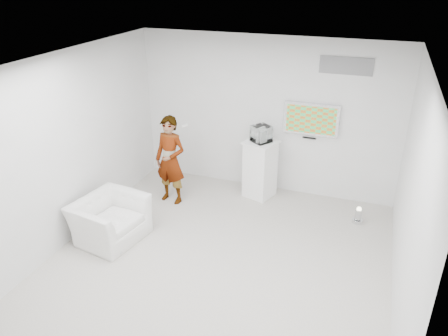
# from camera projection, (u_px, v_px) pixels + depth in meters

# --- Properties ---
(room) EXTENTS (5.01, 5.01, 3.00)m
(room) POSITION_uv_depth(u_px,v_px,m) (222.00, 169.00, 6.16)
(room) COLOR #B6B1A7
(room) RESTS_ON ground
(tv) EXTENTS (1.00, 0.08, 0.60)m
(tv) POSITION_uv_depth(u_px,v_px,m) (311.00, 119.00, 7.96)
(tv) COLOR silver
(tv) RESTS_ON room
(logo_decal) EXTENTS (0.90, 0.02, 0.30)m
(logo_decal) POSITION_uv_depth(u_px,v_px,m) (346.00, 66.00, 7.41)
(logo_decal) COLOR slate
(logo_decal) RESTS_ON room
(person) EXTENTS (0.66, 0.48, 1.68)m
(person) POSITION_uv_depth(u_px,v_px,m) (170.00, 160.00, 8.03)
(person) COLOR silver
(person) RESTS_ON room
(armchair) EXTENTS (1.12, 1.23, 0.70)m
(armchair) POSITION_uv_depth(u_px,v_px,m) (110.00, 220.00, 7.10)
(armchair) COLOR silver
(armchair) RESTS_ON room
(pedestal) EXTENTS (0.69, 0.69, 1.12)m
(pedestal) POSITION_uv_depth(u_px,v_px,m) (260.00, 169.00, 8.34)
(pedestal) COLOR white
(pedestal) RESTS_ON room
(floor_uplight) EXTENTS (0.24, 0.24, 0.29)m
(floor_uplight) POSITION_uv_depth(u_px,v_px,m) (358.00, 215.00, 7.61)
(floor_uplight) COLOR silver
(floor_uplight) RESTS_ON room
(vitrine) EXTENTS (0.43, 0.43, 0.31)m
(vitrine) POSITION_uv_depth(u_px,v_px,m) (261.00, 134.00, 8.04)
(vitrine) COLOR white
(vitrine) RESTS_ON pedestal
(console) EXTENTS (0.11, 0.17, 0.22)m
(console) POSITION_uv_depth(u_px,v_px,m) (261.00, 136.00, 8.06)
(console) COLOR white
(console) RESTS_ON pedestal
(wii_remote) EXTENTS (0.07, 0.13, 0.03)m
(wii_remote) POSITION_uv_depth(u_px,v_px,m) (185.00, 126.00, 7.76)
(wii_remote) COLOR white
(wii_remote) RESTS_ON person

